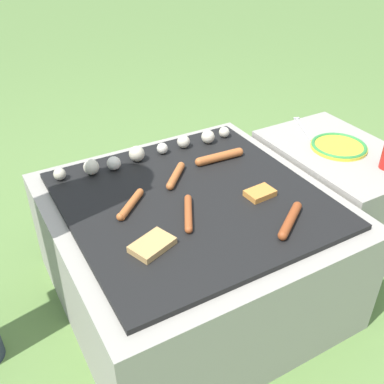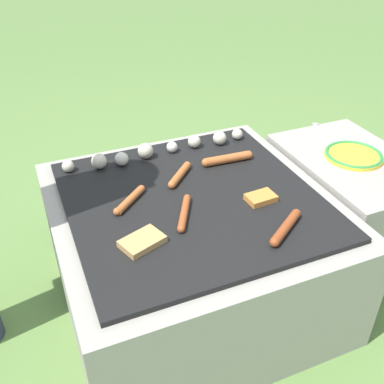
% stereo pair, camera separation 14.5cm
% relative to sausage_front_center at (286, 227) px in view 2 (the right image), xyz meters
% --- Properties ---
extents(ground_plane, '(14.00, 14.00, 0.00)m').
position_rel_sausage_front_center_xyz_m(ground_plane, '(-0.18, 0.27, -0.45)').
color(ground_plane, '#608442').
extents(grill, '(0.90, 0.90, 0.44)m').
position_rel_sausage_front_center_xyz_m(grill, '(-0.18, 0.27, -0.23)').
color(grill, '#9E998E').
rests_on(grill, ground_plane).
extents(side_ledge, '(0.41, 0.60, 0.44)m').
position_rel_sausage_front_center_xyz_m(side_ledge, '(0.48, 0.26, -0.23)').
color(side_ledge, '#9E998E').
rests_on(side_ledge, ground_plane).
extents(sausage_front_center, '(0.16, 0.12, 0.03)m').
position_rel_sausage_front_center_xyz_m(sausage_front_center, '(0.00, 0.00, 0.00)').
color(sausage_front_center, '#93421E').
rests_on(sausage_front_center, grill).
extents(sausage_front_left, '(0.13, 0.12, 0.02)m').
position_rel_sausage_front_center_xyz_m(sausage_front_left, '(-0.38, 0.31, -0.00)').
color(sausage_front_left, '#B7602D').
rests_on(sausage_front_left, grill).
extents(sausage_back_center, '(0.10, 0.16, 0.02)m').
position_rel_sausage_front_center_xyz_m(sausage_back_center, '(-0.24, 0.18, -0.00)').
color(sausage_back_center, '#A34C23').
rests_on(sausage_back_center, grill).
extents(sausage_back_right, '(0.20, 0.04, 0.03)m').
position_rel_sausage_front_center_xyz_m(sausage_back_right, '(0.02, 0.43, 0.00)').
color(sausage_back_right, '#B7602D').
rests_on(sausage_back_right, grill).
extents(sausage_back_left, '(0.12, 0.13, 0.03)m').
position_rel_sausage_front_center_xyz_m(sausage_back_left, '(-0.18, 0.39, -0.00)').
color(sausage_back_left, '#B7602D').
rests_on(sausage_back_left, grill).
extents(bread_slice_left, '(0.14, 0.12, 0.02)m').
position_rel_sausage_front_center_xyz_m(bread_slice_left, '(-0.40, 0.11, -0.00)').
color(bread_slice_left, tan).
rests_on(bread_slice_left, grill).
extents(bread_slice_center, '(0.10, 0.07, 0.02)m').
position_rel_sausage_front_center_xyz_m(bread_slice_center, '(0.01, 0.17, -0.00)').
color(bread_slice_center, '#D18438').
rests_on(bread_slice_center, grill).
extents(mushroom_row, '(0.71, 0.07, 0.06)m').
position_rel_sausage_front_center_xyz_m(mushroom_row, '(-0.20, 0.57, 0.01)').
color(mushroom_row, beige).
rests_on(mushroom_row, grill).
extents(plate_colorful, '(0.21, 0.21, 0.02)m').
position_rel_sausage_front_center_xyz_m(plate_colorful, '(0.48, 0.28, -0.01)').
color(plate_colorful, yellow).
rests_on(plate_colorful, side_ledge).
extents(fork_utensil, '(0.10, 0.20, 0.01)m').
position_rel_sausage_front_center_xyz_m(fork_utensil, '(0.48, 0.49, -0.01)').
color(fork_utensil, silver).
rests_on(fork_utensil, side_ledge).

